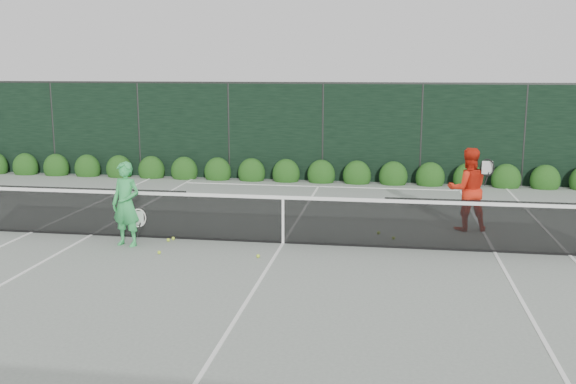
# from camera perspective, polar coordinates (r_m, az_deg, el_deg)

# --- Properties ---
(ground) EXTENTS (80.00, 80.00, 0.00)m
(ground) POSITION_cam_1_polar(r_m,az_deg,el_deg) (12.96, -0.44, -4.59)
(ground) COLOR gray
(ground) RESTS_ON ground
(tennis_net) EXTENTS (12.90, 0.10, 1.07)m
(tennis_net) POSITION_cam_1_polar(r_m,az_deg,el_deg) (12.84, -0.55, -2.30)
(tennis_net) COLOR #10321B
(tennis_net) RESTS_ON ground
(player_woman) EXTENTS (0.69, 0.53, 1.68)m
(player_woman) POSITION_cam_1_polar(r_m,az_deg,el_deg) (13.03, -14.19, -1.05)
(player_woman) COLOR green
(player_woman) RESTS_ON ground
(player_man) EXTENTS (0.98, 0.81, 1.80)m
(player_man) POSITION_cam_1_polar(r_m,az_deg,el_deg) (14.38, 15.70, 0.24)
(player_man) COLOR red
(player_man) RESTS_ON ground
(court_lines) EXTENTS (11.03, 23.83, 0.01)m
(court_lines) POSITION_cam_1_polar(r_m,az_deg,el_deg) (12.96, -0.44, -4.56)
(court_lines) COLOR white
(court_lines) RESTS_ON ground
(windscreen_fence) EXTENTS (32.00, 21.07, 3.06)m
(windscreen_fence) POSITION_cam_1_polar(r_m,az_deg,el_deg) (10.02, -3.01, -0.32)
(windscreen_fence) COLOR black
(windscreen_fence) RESTS_ON ground
(hedge_row) EXTENTS (31.66, 0.65, 0.94)m
(hedge_row) POSITION_cam_1_polar(r_m,az_deg,el_deg) (19.84, 2.97, 1.54)
(hedge_row) COLOR #193C10
(hedge_row) RESTS_ON ground
(tennis_balls) EXTENTS (4.61, 2.22, 0.07)m
(tennis_balls) POSITION_cam_1_polar(r_m,az_deg,el_deg) (12.91, -2.75, -4.51)
(tennis_balls) COLOR #BAE232
(tennis_balls) RESTS_ON ground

